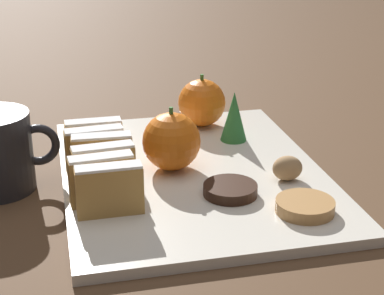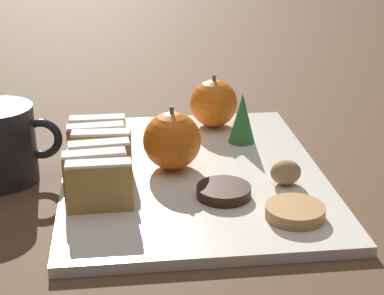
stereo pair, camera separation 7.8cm
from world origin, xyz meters
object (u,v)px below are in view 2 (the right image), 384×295
object	(u,v)px
orange_near	(172,141)
orange_far	(214,103)
walnut	(286,172)
chocolate_cookie	(224,191)

from	to	relation	value
orange_near	orange_far	xyz separation A→B (m)	(0.07, 0.14, -0.00)
walnut	chocolate_cookie	xyz separation A→B (m)	(-0.08, -0.02, -0.01)
orange_near	chocolate_cookie	bearing A→B (deg)	-60.06
walnut	chocolate_cookie	world-z (taller)	walnut
orange_far	walnut	bearing A→B (deg)	-75.22
chocolate_cookie	orange_near	bearing A→B (deg)	119.94
orange_far	walnut	size ratio (longest dim) A/B	2.13
orange_near	walnut	bearing A→B (deg)	-26.35
orange_near	walnut	xyz separation A→B (m)	(0.13, -0.06, -0.02)
orange_near	orange_far	bearing A→B (deg)	62.91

